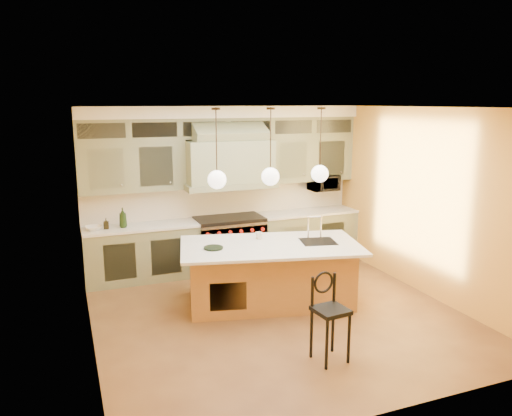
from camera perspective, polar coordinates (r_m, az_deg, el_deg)
name	(u,v)px	position (r m, az deg, el deg)	size (l,w,h in m)	color
floor	(277,314)	(7.29, 2.41, -12.03)	(5.00, 5.00, 0.00)	brown
ceiling	(279,107)	(6.65, 2.64, 11.42)	(5.00, 5.00, 0.00)	white
wall_back	(223,187)	(9.12, -3.83, 2.42)	(5.00, 5.00, 0.00)	gold
wall_front	(389,272)	(4.73, 14.92, -7.12)	(5.00, 5.00, 0.00)	gold
wall_left	(86,232)	(6.27, -18.89, -2.65)	(5.00, 5.00, 0.00)	gold
wall_right	(426,202)	(8.14, 18.84, 0.62)	(5.00, 5.00, 0.00)	gold
back_cabinetry	(227,190)	(8.88, -3.31, 2.02)	(5.00, 0.77, 2.90)	gray
range	(229,243)	(9.01, -3.06, -4.00)	(1.20, 0.74, 0.96)	silver
kitchen_island	(270,272)	(7.52, 1.63, -7.38)	(2.86, 1.93, 1.35)	#A07238
counter_stool	(329,312)	(5.95, 8.37, -11.68)	(0.40, 0.40, 1.04)	black
microwave	(324,183)	(9.66, 7.73, 2.87)	(0.54, 0.37, 0.30)	black
oil_bottle_a	(123,218)	(8.49, -14.97, -1.07)	(0.13, 0.13, 0.33)	black
oil_bottle_b	(106,224)	(8.48, -16.75, -1.71)	(0.08, 0.08, 0.18)	black
fruit_bowl	(94,228)	(8.48, -18.04, -2.18)	(0.27, 0.27, 0.07)	white
cup	(259,236)	(7.61, 0.32, -3.17)	(0.11, 0.11, 0.10)	silver
pendant_left	(217,178)	(6.90, -4.48, 3.49)	(0.26, 0.26, 1.11)	#2D2319
pendant_center	(270,175)	(7.17, 1.66, 3.85)	(0.26, 0.26, 1.11)	#2D2319
pendant_right	(320,172)	(7.51, 7.30, 4.13)	(0.26, 0.26, 1.11)	#2D2319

